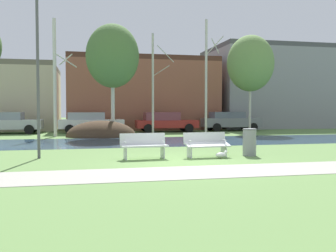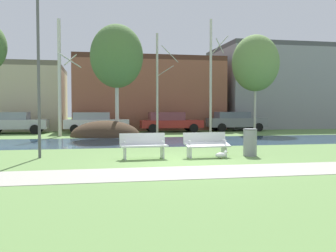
% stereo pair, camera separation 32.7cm
% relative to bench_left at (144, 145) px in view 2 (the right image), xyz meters
% --- Properties ---
extents(ground_plane, '(120.00, 120.00, 0.00)m').
position_rel_bench_left_xyz_m(ground_plane, '(1.13, 8.92, -0.47)').
color(ground_plane, '#5B7F42').
extents(paved_path_strip, '(60.00, 2.09, 0.01)m').
position_rel_bench_left_xyz_m(paved_path_strip, '(1.13, -3.07, -0.47)').
color(paved_path_strip, '#9E998E').
rests_on(paved_path_strip, ground).
extents(river_band, '(80.00, 6.03, 0.01)m').
position_rel_bench_left_xyz_m(river_band, '(1.13, 6.82, -0.47)').
color(river_band, '#33516B').
rests_on(river_band, ground).
extents(soil_mound, '(4.33, 3.01, 1.99)m').
position_rel_bench_left_xyz_m(soil_mound, '(-0.94, 11.15, -0.47)').
color(soil_mound, '#423021').
rests_on(soil_mound, ground).
extents(bench_left, '(1.64, 0.69, 0.87)m').
position_rel_bench_left_xyz_m(bench_left, '(0.00, 0.00, 0.00)').
color(bench_left, silver).
rests_on(bench_left, ground).
extents(bench_right, '(1.64, 0.69, 0.87)m').
position_rel_bench_left_xyz_m(bench_right, '(2.24, 0.00, 0.00)').
color(bench_right, silver).
rests_on(bench_right, ground).
extents(trash_bin, '(0.51, 0.51, 0.99)m').
position_rel_bench_left_xyz_m(trash_bin, '(3.90, 0.03, 0.04)').
color(trash_bin, gray).
rests_on(trash_bin, ground).
extents(seagull, '(0.47, 0.18, 0.27)m').
position_rel_bench_left_xyz_m(seagull, '(2.63, -0.50, -0.34)').
color(seagull, white).
rests_on(seagull, ground).
extents(streetlamp, '(0.32, 0.32, 6.12)m').
position_rel_bench_left_xyz_m(streetlamp, '(-3.52, 0.89, 3.54)').
color(streetlamp, '#4C4C51').
rests_on(streetlamp, ground).
extents(birch_left, '(1.46, 2.42, 7.29)m').
position_rel_bench_left_xyz_m(birch_left, '(-3.70, 11.74, 3.23)').
color(birch_left, beige).
rests_on(birch_left, ground).
extents(birch_center_left, '(3.30, 3.30, 7.00)m').
position_rel_bench_left_xyz_m(birch_center_left, '(-0.22, 11.25, 4.53)').
color(birch_center_left, beige).
rests_on(birch_center_left, ground).
extents(birch_center, '(1.53, 2.55, 6.80)m').
position_rel_bench_left_xyz_m(birch_center, '(2.61, 12.52, 3.02)').
color(birch_center, '#BCB7A8').
rests_on(birch_center, ground).
extents(birch_center_right, '(1.35, 2.13, 7.91)m').
position_rel_bench_left_xyz_m(birch_center_right, '(6.36, 12.55, 3.59)').
color(birch_center_right, beige).
rests_on(birch_center_right, ground).
extents(birch_right, '(3.32, 3.32, 6.96)m').
position_rel_bench_left_xyz_m(birch_right, '(9.62, 12.53, 4.49)').
color(birch_right, '#BCB7A8').
rests_on(birch_right, ground).
extents(parked_van_nearest_silver, '(4.41, 2.20, 1.50)m').
position_rel_bench_left_xyz_m(parked_van_nearest_silver, '(-7.16, 15.46, 0.32)').
color(parked_van_nearest_silver, '#B2B5BC').
rests_on(parked_van_nearest_silver, ground).
extents(parked_sedan_second_white, '(4.62, 2.07, 1.48)m').
position_rel_bench_left_xyz_m(parked_sedan_second_white, '(-1.54, 15.15, 0.31)').
color(parked_sedan_second_white, silver).
rests_on(parked_sedan_second_white, ground).
extents(parked_hatch_third_red, '(4.63, 2.20, 1.48)m').
position_rel_bench_left_xyz_m(parked_hatch_third_red, '(3.94, 15.12, 0.31)').
color(parked_hatch_third_red, maroon).
rests_on(parked_hatch_third_red, ground).
extents(parked_wagon_fourth_grey, '(4.51, 2.14, 1.49)m').
position_rel_bench_left_xyz_m(parked_wagon_fourth_grey, '(9.27, 15.43, 0.32)').
color(parked_wagon_fourth_grey, slate).
rests_on(parked_wagon_fourth_grey, ground).
extents(building_brick_low, '(12.41, 7.67, 6.05)m').
position_rel_bench_left_xyz_m(building_brick_low, '(2.90, 20.69, 2.55)').
color(building_brick_low, brown).
rests_on(building_brick_low, ground).
extents(building_grey_warehouse, '(14.38, 8.30, 7.47)m').
position_rel_bench_left_xyz_m(building_grey_warehouse, '(16.92, 20.80, 3.26)').
color(building_grey_warehouse, gray).
rests_on(building_grey_warehouse, ground).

